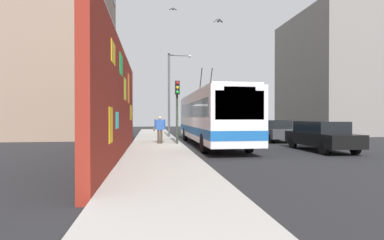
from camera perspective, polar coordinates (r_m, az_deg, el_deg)
ground_plane at (r=17.54m, az=-1.24°, el=-5.36°), size 80.00×80.00×0.00m
sidewalk_slab at (r=17.42m, az=-6.50°, el=-5.16°), size 48.00×3.20×0.15m
graffiti_wall at (r=13.81m, az=-13.45°, el=3.15°), size 14.78×0.32×4.87m
building_far_left at (r=30.59m, az=-22.06°, el=16.60°), size 10.61×7.02×20.55m
building_far_right at (r=36.35m, az=24.01°, el=7.76°), size 11.77×6.95×12.77m
city_bus at (r=19.29m, az=3.54°, el=0.71°), size 12.68×2.58×5.13m
parked_car_black at (r=17.56m, az=23.04°, el=-2.67°), size 4.82×1.85×1.58m
parked_car_dark_gray at (r=23.12m, az=15.10°, el=-1.87°), size 4.13×1.93×1.58m
pedestrian_midblock at (r=19.09m, az=-6.08°, el=-1.37°), size 0.23×0.76×1.73m
traffic_light at (r=18.86m, az=-2.80°, el=3.57°), size 0.49×0.28×3.92m
street_lamp at (r=25.62m, az=-3.85°, el=5.84°), size 0.44×1.98×6.98m
flying_pigeons at (r=20.75m, az=0.12°, el=19.23°), size 5.76×2.67×2.63m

